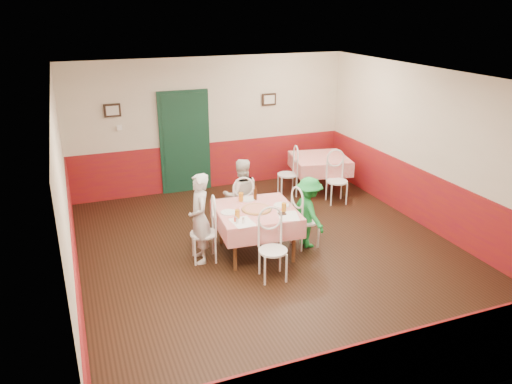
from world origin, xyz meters
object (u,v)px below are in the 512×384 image
object	(u,v)px
second_table	(319,174)
glass_b	(284,207)
pizza	(257,209)
chair_left	(204,234)
glass_c	(241,197)
diner_far	(241,195)
chair_near	(273,251)
diner_right	(309,212)
chair_second_a	(287,175)
chair_right	(305,221)
wallet	(282,214)
glass_a	(237,214)
main_table	(256,231)
beer_bottle	(255,194)
chair_far	(242,208)
chair_second_b	(337,181)
diner_left	(200,218)

from	to	relation	value
second_table	glass_b	xyz separation A→B (m)	(-1.93, -2.44, 0.45)
pizza	glass_b	distance (m)	0.43
chair_left	glass_c	bearing A→B (deg)	123.42
pizza	diner_far	xyz separation A→B (m)	(0.07, 0.93, -0.11)
chair_near	glass_c	xyz separation A→B (m)	(-0.04, 1.26, 0.38)
diner_right	chair_second_a	bearing A→B (deg)	-21.10
chair_right	wallet	bearing A→B (deg)	111.78
glass_a	wallet	bearing A→B (deg)	-9.43
chair_right	chair_second_a	distance (m)	2.38
main_table	glass_c	bearing A→B (deg)	104.44
glass_b	beer_bottle	distance (m)	0.67
pizza	glass_b	xyz separation A→B (m)	(0.38, -0.21, 0.05)
pizza	chair_far	bearing A→B (deg)	85.53
glass_c	beer_bottle	xyz separation A→B (m)	(0.24, -0.02, 0.03)
chair_right	diner_far	size ratio (longest dim) A/B	0.68
glass_b	diner_far	distance (m)	1.19
chair_left	chair_right	world-z (taller)	same
chair_right	chair_second_b	world-z (taller)	same
second_table	chair_left	bearing A→B (deg)	-145.89
chair_near	beer_bottle	distance (m)	1.32
chair_far	chair_second_b	world-z (taller)	same
chair_far	main_table	bearing A→B (deg)	95.22
main_table	glass_a	size ratio (longest dim) A/B	9.02
chair_left	diner_right	size ratio (longest dim) A/B	0.75
glass_a	glass_c	xyz separation A→B (m)	(0.28, 0.64, 0.01)
glass_b	beer_bottle	world-z (taller)	beer_bottle
second_table	glass_a	xyz separation A→B (m)	(-2.69, -2.43, 0.45)
second_table	chair_near	xyz separation A→B (m)	(-2.37, -3.05, 0.08)
pizza	glass_a	size ratio (longest dim) A/B	3.35
glass_a	wallet	distance (m)	0.70
glass_b	chair_second_b	bearing A→B (deg)	41.17
glass_a	beer_bottle	distance (m)	0.81
diner_far	diner_right	bearing A→B (deg)	139.38
main_table	pizza	size ratio (longest dim) A/B	2.69
beer_bottle	wallet	distance (m)	0.75
chair_left	chair_right	xyz separation A→B (m)	(1.69, -0.13, 0.00)
second_table	glass_a	world-z (taller)	glass_a
beer_bottle	glass_b	bearing A→B (deg)	-69.09
chair_near	diner_far	world-z (taller)	diner_far
glass_a	wallet	world-z (taller)	glass_a
glass_b	diner_far	xyz separation A→B (m)	(-0.30, 1.14, -0.17)
chair_second_a	glass_c	bearing A→B (deg)	-32.00
second_table	pizza	distance (m)	3.24
chair_far	pizza	distance (m)	0.94
chair_second_a	glass_b	size ratio (longest dim) A/B	6.49
wallet	chair_near	bearing A→B (deg)	-121.27
pizza	glass_b	size ratio (longest dim) A/B	3.27
chair_second_b	beer_bottle	distance (m)	2.45
glass_a	diner_left	world-z (taller)	diner_left
chair_left	chair_near	bearing A→B (deg)	49.11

